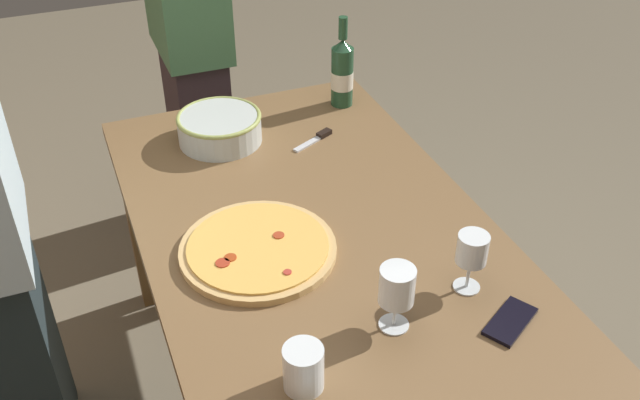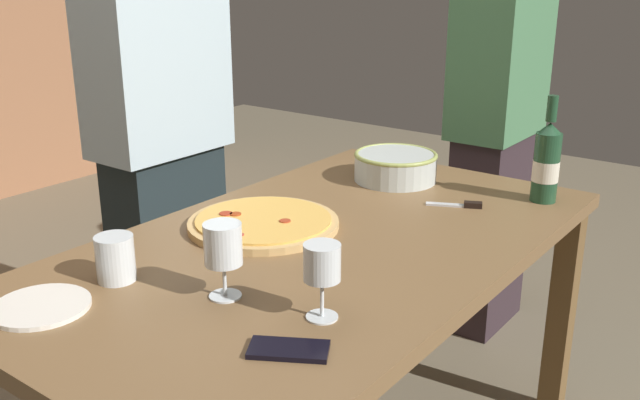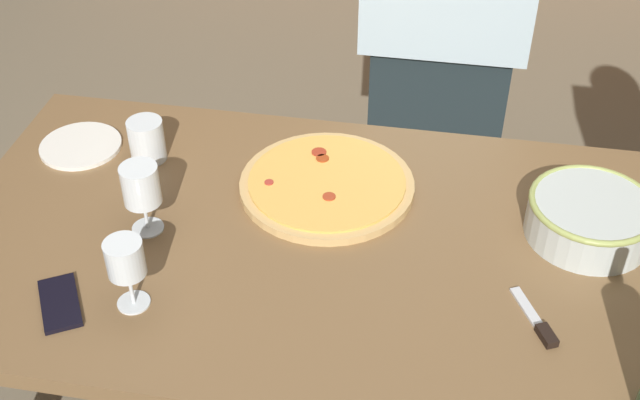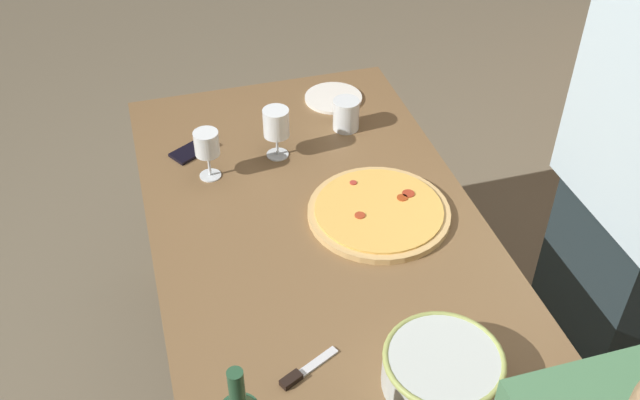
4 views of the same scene
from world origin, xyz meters
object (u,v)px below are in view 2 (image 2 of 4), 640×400
wine_bottle (547,162)px  wine_glass_near_pizza (322,267)px  cup_amber (115,258)px  side_plate (41,306)px  person_guest_left (496,129)px  person_host (162,146)px  serving_bowl (396,165)px  wine_glass_by_bottle (223,248)px  cell_phone (289,349)px  pizza_knife (462,205)px  dining_table (320,274)px  pizza (263,223)px

wine_bottle → wine_glass_near_pizza: size_ratio=1.99×
cup_amber → side_plate: bearing=176.1°
wine_bottle → wine_glass_near_pizza: (-0.96, 0.09, -0.01)m
person_guest_left → person_host: bearing=-40.6°
serving_bowl → wine_glass_by_bottle: bearing=-171.0°
cell_phone → pizza_knife: (0.91, 0.11, 0.00)m
dining_table → wine_glass_near_pizza: (-0.32, -0.25, 0.20)m
pizza → wine_glass_by_bottle: size_ratio=2.44×
person_host → person_guest_left: bearing=66.2°
wine_glass_by_bottle → person_guest_left: 1.55m
wine_glass_near_pizza → person_host: size_ratio=0.09×
dining_table → person_host: 0.86m
pizza → cup_amber: bearing=174.5°
person_guest_left → serving_bowl: bearing=-8.1°
serving_bowl → cell_phone: (-1.01, -0.39, -0.04)m
dining_table → pizza: 0.20m
pizza_knife → person_guest_left: size_ratio=0.09×
side_plate → person_host: person_host is taller
pizza → wine_glass_by_bottle: wine_glass_by_bottle is taller
wine_bottle → dining_table: bearing=152.4°
cup_amber → side_plate: 0.18m
side_plate → wine_bottle: bearing=-23.9°
pizza_knife → serving_bowl: bearing=69.7°
cup_amber → pizza_knife: size_ratio=0.68×
pizza → pizza_knife: pizza is taller
wine_bottle → side_plate: (-1.27, 0.56, -0.11)m
pizza → wine_glass_by_bottle: 0.42m
wine_glass_near_pizza → cup_amber: 0.48m
serving_bowl → person_guest_left: (0.63, -0.06, 0.01)m
wine_glass_near_pizza → side_plate: size_ratio=0.79×
wine_glass_near_pizza → pizza_knife: wine_glass_near_pizza is taller
serving_bowl → cell_phone: size_ratio=1.83×
wine_glass_by_bottle → dining_table: bearing=4.7°
serving_bowl → cup_amber: bearing=174.3°
serving_bowl → cup_amber: (-1.00, 0.10, 0.00)m
pizza_knife → pizza: bearing=143.3°
serving_bowl → wine_glass_by_bottle: (-0.92, -0.15, 0.06)m
side_plate → cell_phone: same height
cell_phone → wine_glass_by_bottle: bearing=-140.6°
cup_amber → pizza_knife: 0.98m
dining_table → cell_phone: cell_phone is taller
pizza → wine_bottle: (0.65, -0.51, 0.11)m
pizza → person_host: 0.68m
pizza → side_plate: size_ratio=2.02×
serving_bowl → dining_table: bearing=-168.2°
serving_bowl → cup_amber: size_ratio=2.56×
wine_bottle → side_plate: 1.39m
wine_glass_by_bottle → person_host: size_ratio=0.10×
serving_bowl → pizza_knife: 0.31m
wine_glass_by_bottle → cup_amber: size_ratio=1.58×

